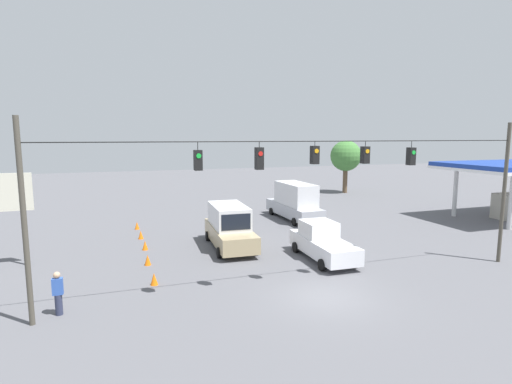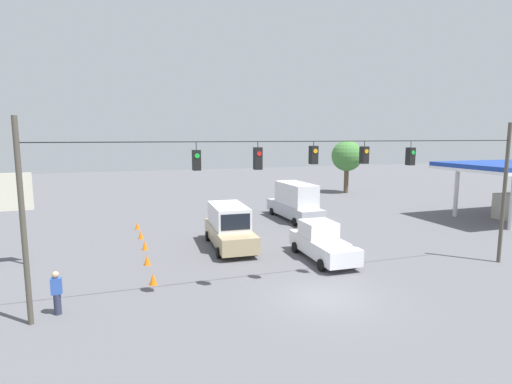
{
  "view_description": "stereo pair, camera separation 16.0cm",
  "coord_description": "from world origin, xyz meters",
  "px_view_note": "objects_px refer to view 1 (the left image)",
  "views": [
    {
      "loc": [
        8.41,
        14.96,
        7.09
      ],
      "look_at": [
        -0.6,
        -11.24,
        3.2
      ],
      "focal_mm": 28.0,
      "sensor_mm": 36.0,
      "label": 1
    },
    {
      "loc": [
        8.26,
        15.01,
        7.09
      ],
      "look_at": [
        -0.6,
        -11.24,
        3.2
      ],
      "focal_mm": 28.0,
      "sensor_mm": 36.0,
      "label": 2
    }
  ],
  "objects_px": {
    "traffic_cone_fifth": "(137,226)",
    "tree_horizon_left": "(346,156)",
    "box_truck_tan_withflow_mid": "(229,226)",
    "traffic_cone_third": "(145,245)",
    "traffic_cone_nearest": "(154,279)",
    "traffic_cone_fourth": "(141,235)",
    "box_truck_silver_oncoming_far": "(295,202)",
    "pickup_truck_white_crossing_near": "(322,242)",
    "traffic_cone_second": "(148,260)",
    "pedestrian": "(58,293)",
    "overhead_signal_span": "(314,183)"
  },
  "relations": [
    {
      "from": "pickup_truck_white_crossing_near",
      "to": "tree_horizon_left",
      "type": "height_order",
      "value": "tree_horizon_left"
    },
    {
      "from": "traffic_cone_fifth",
      "to": "box_truck_tan_withflow_mid",
      "type": "bearing_deg",
      "value": 127.76
    },
    {
      "from": "box_truck_silver_oncoming_far",
      "to": "traffic_cone_fifth",
      "type": "height_order",
      "value": "box_truck_silver_oncoming_far"
    },
    {
      "from": "traffic_cone_fourth",
      "to": "tree_horizon_left",
      "type": "bearing_deg",
      "value": -149.02
    },
    {
      "from": "box_truck_silver_oncoming_far",
      "to": "traffic_cone_fourth",
      "type": "xyz_separation_m",
      "value": [
        12.83,
        2.51,
        -1.25
      ]
    },
    {
      "from": "pickup_truck_white_crossing_near",
      "to": "box_truck_silver_oncoming_far",
      "type": "xyz_separation_m",
      "value": [
        -3.06,
        -10.6,
        0.57
      ]
    },
    {
      "from": "overhead_signal_span",
      "to": "traffic_cone_second",
      "type": "bearing_deg",
      "value": -39.37
    },
    {
      "from": "pickup_truck_white_crossing_near",
      "to": "traffic_cone_third",
      "type": "xyz_separation_m",
      "value": [
        9.66,
        -5.19,
        -0.68
      ]
    },
    {
      "from": "traffic_cone_nearest",
      "to": "traffic_cone_fourth",
      "type": "xyz_separation_m",
      "value": [
        0.14,
        -9.21,
        0.0
      ]
    },
    {
      "from": "box_truck_tan_withflow_mid",
      "to": "pedestrian",
      "type": "relative_size",
      "value": 3.63
    },
    {
      "from": "box_truck_silver_oncoming_far",
      "to": "pedestrian",
      "type": "distance_m",
      "value": 21.57
    },
    {
      "from": "pickup_truck_white_crossing_near",
      "to": "traffic_cone_third",
      "type": "height_order",
      "value": "pickup_truck_white_crossing_near"
    },
    {
      "from": "box_truck_tan_withflow_mid",
      "to": "pedestrian",
      "type": "distance_m",
      "value": 11.69
    },
    {
      "from": "pickup_truck_white_crossing_near",
      "to": "box_truck_silver_oncoming_far",
      "type": "relative_size",
      "value": 0.75
    },
    {
      "from": "traffic_cone_second",
      "to": "traffic_cone_fourth",
      "type": "xyz_separation_m",
      "value": [
        0.05,
        -6.04,
        0.0
      ]
    },
    {
      "from": "traffic_cone_nearest",
      "to": "pedestrian",
      "type": "bearing_deg",
      "value": 28.23
    },
    {
      "from": "pickup_truck_white_crossing_near",
      "to": "traffic_cone_fourth",
      "type": "height_order",
      "value": "pickup_truck_white_crossing_near"
    },
    {
      "from": "traffic_cone_second",
      "to": "tree_horizon_left",
      "type": "relative_size",
      "value": 0.09
    },
    {
      "from": "overhead_signal_span",
      "to": "traffic_cone_fourth",
      "type": "bearing_deg",
      "value": -58.86
    },
    {
      "from": "overhead_signal_span",
      "to": "pickup_truck_white_crossing_near",
      "type": "bearing_deg",
      "value": -124.25
    },
    {
      "from": "pickup_truck_white_crossing_near",
      "to": "traffic_cone_fifth",
      "type": "relative_size",
      "value": 9.4
    },
    {
      "from": "box_truck_silver_oncoming_far",
      "to": "traffic_cone_nearest",
      "type": "height_order",
      "value": "box_truck_silver_oncoming_far"
    },
    {
      "from": "traffic_cone_nearest",
      "to": "tree_horizon_left",
      "type": "bearing_deg",
      "value": -136.04
    },
    {
      "from": "box_truck_silver_oncoming_far",
      "to": "pedestrian",
      "type": "relative_size",
      "value": 4.15
    },
    {
      "from": "box_truck_tan_withflow_mid",
      "to": "traffic_cone_third",
      "type": "xyz_separation_m",
      "value": [
        5.22,
        -1.02,
        -1.05
      ]
    },
    {
      "from": "pickup_truck_white_crossing_near",
      "to": "box_truck_tan_withflow_mid",
      "type": "bearing_deg",
      "value": -43.19
    },
    {
      "from": "traffic_cone_fifth",
      "to": "box_truck_silver_oncoming_far",
      "type": "bearing_deg",
      "value": 177.36
    },
    {
      "from": "pickup_truck_white_crossing_near",
      "to": "traffic_cone_second",
      "type": "distance_m",
      "value": 9.96
    },
    {
      "from": "traffic_cone_third",
      "to": "traffic_cone_fifth",
      "type": "distance_m",
      "value": 6.01
    },
    {
      "from": "pickup_truck_white_crossing_near",
      "to": "traffic_cone_fourth",
      "type": "distance_m",
      "value": 12.7
    },
    {
      "from": "box_truck_tan_withflow_mid",
      "to": "traffic_cone_nearest",
      "type": "xyz_separation_m",
      "value": [
        5.19,
        5.29,
        -1.05
      ]
    },
    {
      "from": "traffic_cone_third",
      "to": "traffic_cone_fourth",
      "type": "distance_m",
      "value": 2.9
    },
    {
      "from": "traffic_cone_second",
      "to": "pedestrian",
      "type": "relative_size",
      "value": 0.33
    },
    {
      "from": "box_truck_tan_withflow_mid",
      "to": "traffic_cone_fourth",
      "type": "relative_size",
      "value": 10.98
    },
    {
      "from": "overhead_signal_span",
      "to": "traffic_cone_fourth",
      "type": "relative_size",
      "value": 40.38
    },
    {
      "from": "pedestrian",
      "to": "traffic_cone_fifth",
      "type": "bearing_deg",
      "value": -104.12
    },
    {
      "from": "overhead_signal_span",
      "to": "tree_horizon_left",
      "type": "xyz_separation_m",
      "value": [
        -18.47,
        -27.29,
        -0.37
      ]
    },
    {
      "from": "box_truck_tan_withflow_mid",
      "to": "traffic_cone_fifth",
      "type": "height_order",
      "value": "box_truck_tan_withflow_mid"
    },
    {
      "from": "traffic_cone_fifth",
      "to": "tree_horizon_left",
      "type": "height_order",
      "value": "tree_horizon_left"
    },
    {
      "from": "overhead_signal_span",
      "to": "box_truck_silver_oncoming_far",
      "type": "relative_size",
      "value": 3.22
    },
    {
      "from": "overhead_signal_span",
      "to": "box_truck_tan_withflow_mid",
      "type": "distance_m",
      "value": 8.96
    },
    {
      "from": "overhead_signal_span",
      "to": "tree_horizon_left",
      "type": "distance_m",
      "value": 32.96
    },
    {
      "from": "traffic_cone_fourth",
      "to": "tree_horizon_left",
      "type": "relative_size",
      "value": 0.09
    },
    {
      "from": "overhead_signal_span",
      "to": "traffic_cone_third",
      "type": "xyz_separation_m",
      "value": [
        7.08,
        -8.99,
        -4.68
      ]
    },
    {
      "from": "box_truck_tan_withflow_mid",
      "to": "traffic_cone_fourth",
      "type": "bearing_deg",
      "value": -36.32
    },
    {
      "from": "overhead_signal_span",
      "to": "traffic_cone_fifth",
      "type": "bearing_deg",
      "value": -64.05
    },
    {
      "from": "traffic_cone_fourth",
      "to": "overhead_signal_span",
      "type": "bearing_deg",
      "value": 121.14
    },
    {
      "from": "box_truck_silver_oncoming_far",
      "to": "traffic_cone_second",
      "type": "relative_size",
      "value": 12.56
    },
    {
      "from": "box_truck_silver_oncoming_far",
      "to": "traffic_cone_third",
      "type": "xyz_separation_m",
      "value": [
        12.72,
        5.41,
        -1.25
      ]
    },
    {
      "from": "traffic_cone_third",
      "to": "overhead_signal_span",
      "type": "bearing_deg",
      "value": 128.19
    }
  ]
}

